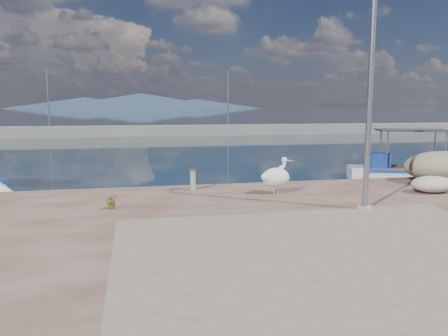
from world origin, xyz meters
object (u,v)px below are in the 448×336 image
(lamp_post, at_px, (370,92))
(boat_right, at_px, (409,175))
(bollard_near, at_px, (193,178))
(pelican, at_px, (276,177))

(lamp_post, bearing_deg, boat_right, 48.22)
(boat_right, xyz_separation_m, bollard_near, (-10.63, -3.16, 0.70))
(boat_right, height_order, bollard_near, boat_right)
(boat_right, relative_size, bollard_near, 7.93)
(pelican, height_order, lamp_post, lamp_post)
(lamp_post, distance_m, bollard_near, 6.50)
(lamp_post, relative_size, bollard_near, 9.30)
(lamp_post, bearing_deg, bollard_near, 139.10)
(pelican, distance_m, lamp_post, 4.16)
(lamp_post, xyz_separation_m, bollard_near, (-4.40, 3.81, -2.89))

